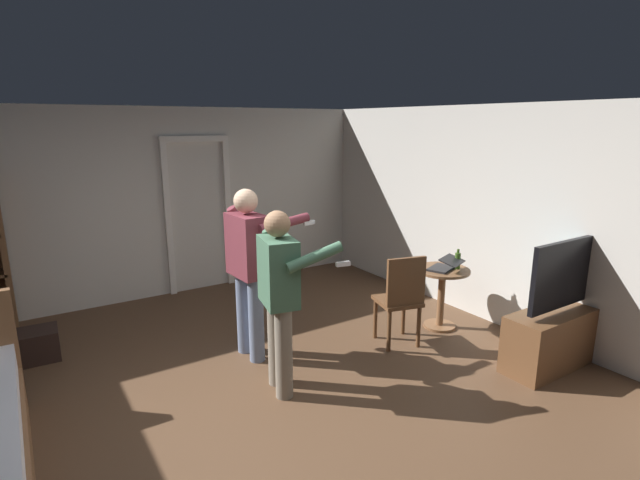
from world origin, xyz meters
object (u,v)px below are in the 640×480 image
object	(u,v)px
tv_flatscreen	(560,329)
side_table	(442,288)
wooden_chair	(401,297)
suitcase_dark	(32,346)
person_blue_shirt	(280,291)
laptop	(445,266)
bottle_on_table	(458,260)
person_striped_shirt	(249,261)

from	to	relation	value
tv_flatscreen	side_table	size ratio (longest dim) A/B	1.83
wooden_chair	suitcase_dark	world-z (taller)	wooden_chair
side_table	person_blue_shirt	size ratio (longest dim) A/B	0.44
laptop	bottle_on_table	world-z (taller)	bottle_on_table
bottle_on_table	wooden_chair	size ratio (longest dim) A/B	0.23
side_table	laptop	bearing A→B (deg)	-109.86
bottle_on_table	person_blue_shirt	distance (m)	2.32
laptop	suitcase_dark	xyz separation A→B (m)	(-3.98, 1.67, -0.60)
person_striped_shirt	suitcase_dark	distance (m)	2.32
wooden_chair	person_blue_shirt	size ratio (longest dim) A/B	0.62
tv_flatscreen	person_blue_shirt	bearing A→B (deg)	157.36
laptop	person_striped_shirt	world-z (taller)	person_striped_shirt
wooden_chair	person_striped_shirt	world-z (taller)	person_striped_shirt
laptop	wooden_chair	size ratio (longest dim) A/B	0.42
tv_flatscreen	suitcase_dark	world-z (taller)	tv_flatscreen
suitcase_dark	side_table	bearing A→B (deg)	-19.35
wooden_chair	side_table	bearing A→B (deg)	8.01
tv_flatscreen	suitcase_dark	bearing A→B (deg)	146.50
laptop	wooden_chair	xyz separation A→B (m)	(-0.70, -0.06, -0.21)
tv_flatscreen	bottle_on_table	bearing A→B (deg)	99.10
side_table	person_striped_shirt	xyz separation A→B (m)	(-2.11, 0.54, 0.52)
person_striped_shirt	person_blue_shirt	bearing A→B (deg)	-94.45
bottle_on_table	side_table	bearing A→B (deg)	150.26
bottle_on_table	tv_flatscreen	bearing A→B (deg)	-80.90
person_striped_shirt	tv_flatscreen	bearing A→B (deg)	-36.00
wooden_chair	tv_flatscreen	bearing A→B (deg)	-47.46
wooden_chair	person_striped_shirt	bearing A→B (deg)	155.35
tv_flatscreen	wooden_chair	xyz separation A→B (m)	(-1.04, 1.13, 0.18)
tv_flatscreen	wooden_chair	distance (m)	1.54
tv_flatscreen	laptop	xyz separation A→B (m)	(-0.34, 1.19, 0.39)
person_blue_shirt	suitcase_dark	size ratio (longest dim) A/B	3.30
tv_flatscreen	laptop	distance (m)	1.30
side_table	tv_flatscreen	bearing A→B (deg)	-75.22
side_table	person_striped_shirt	size ratio (longest dim) A/B	0.41
suitcase_dark	wooden_chair	bearing A→B (deg)	-24.95
bottle_on_table	person_striped_shirt	size ratio (longest dim) A/B	0.13
wooden_chair	person_blue_shirt	world-z (taller)	person_blue_shirt
side_table	person_blue_shirt	xyz separation A→B (m)	(-2.17, -0.19, 0.45)
side_table	wooden_chair	distance (m)	0.72
laptop	person_striped_shirt	distance (m)	2.19
bottle_on_table	wooden_chair	bearing A→B (deg)	-178.65
wooden_chair	person_striped_shirt	distance (m)	1.61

